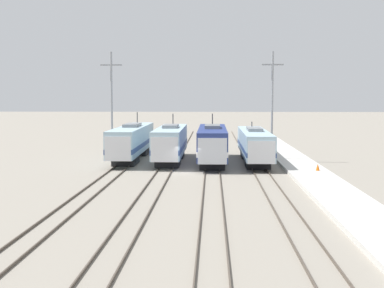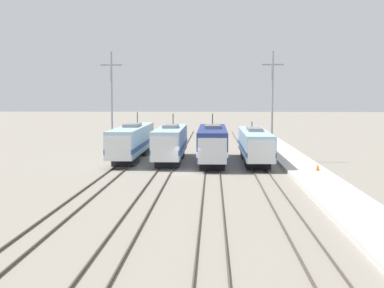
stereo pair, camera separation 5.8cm
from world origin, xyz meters
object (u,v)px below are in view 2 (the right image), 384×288
Objects in this scene: locomotive_center_left at (170,143)px; traffic_cone at (318,167)px; locomotive_far_left at (132,141)px; locomotive_center_right at (212,144)px; catenary_tower_right at (272,104)px; catenary_tower_left at (112,104)px; locomotive_far_right at (255,145)px.

traffic_cone is at bearing -30.84° from locomotive_center_left.
locomotive_center_left is at bearing 149.16° from traffic_cone.
locomotive_far_left is 10.11m from locomotive_center_right.
catenary_tower_right reaches higher than traffic_cone.
locomotive_far_left is at bearing 33.65° from catenary_tower_left.
catenary_tower_left is 24.54m from traffic_cone.
catenary_tower_left is 18.34m from catenary_tower_right.
locomotive_center_right is 1.38× the size of catenary_tower_left.
catenary_tower_right is at bearing 16.92° from locomotive_center_right.
locomotive_center_left is 12.39m from catenary_tower_right.
traffic_cone is (21.68, -9.86, -5.92)m from catenary_tower_left.
locomotive_far_left is 14.47m from locomotive_far_right.
locomotive_far_right is at bearing 11.10° from locomotive_center_right.
locomotive_far_left is 1.20× the size of locomotive_center_left.
locomotive_far_right is 16.99m from catenary_tower_left.
locomotive_far_right is 26.90× the size of traffic_cone.
locomotive_far_left is 5.31m from locomotive_center_left.
locomotive_far_right is at bearing 121.51° from traffic_cone.
catenary_tower_right is at bearing 4.91° from locomotive_center_left.
catenary_tower_left reaches higher than traffic_cone.
catenary_tower_left is 1.00× the size of catenary_tower_right.
locomotive_far_right is at bearing -150.81° from catenary_tower_right.
locomotive_center_left is 0.95× the size of locomotive_center_right.
locomotive_center_left is at bearing -175.09° from catenary_tower_right.
locomotive_center_right is at bearing 142.34° from traffic_cone.
catenary_tower_right is (6.77, 2.06, 4.42)m from locomotive_center_right.
catenary_tower_left reaches higher than locomotive_center_left.
catenary_tower_right reaches higher than locomotive_center_left.
locomotive_far_right is (4.75, 0.93, -0.17)m from locomotive_center_right.
traffic_cone is (19.61, -11.24, -1.48)m from locomotive_far_left.
locomotive_far_right is 1.46× the size of catenary_tower_left.
locomotive_far_left is at bearing 170.04° from locomotive_far_right.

